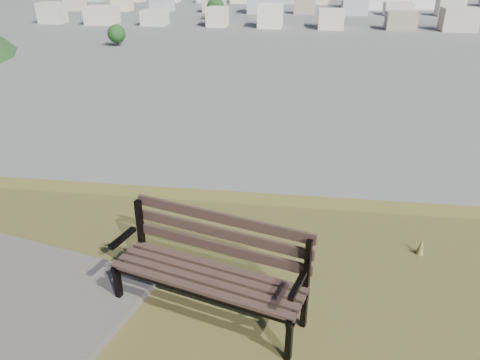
# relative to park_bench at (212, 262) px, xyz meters

# --- Properties ---
(park_bench) EXTENTS (1.68, 0.94, 0.84)m
(park_bench) POSITION_rel_park_bench_xyz_m (0.00, 0.00, 0.00)
(park_bench) COLOR #3F2C24
(park_bench) RESTS_ON hilltop_mesa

